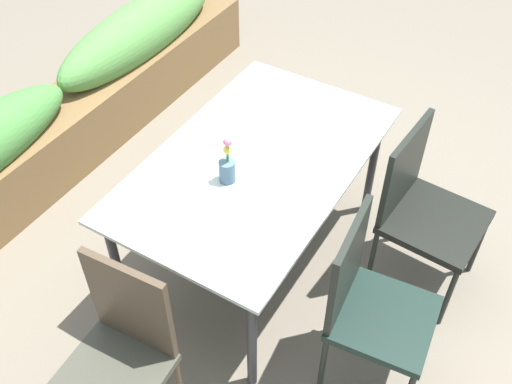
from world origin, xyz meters
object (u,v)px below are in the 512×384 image
(chair_near_left, at_px, (369,301))
(flower_vase, at_px, (227,166))
(chair_end_left, at_px, (121,350))
(chair_near_right, at_px, (423,205))
(planter_box, at_px, (68,111))
(dining_table, at_px, (256,168))

(chair_near_left, xyz_separation_m, flower_vase, (0.16, 0.82, 0.28))
(chair_end_left, height_order, chair_near_right, chair_near_right)
(chair_end_left, bearing_deg, chair_near_right, -122.44)
(flower_vase, xyz_separation_m, planter_box, (0.36, 1.49, -0.49))
(dining_table, xyz_separation_m, chair_end_left, (-1.07, 0.01, -0.17))
(chair_near_right, xyz_separation_m, flower_vase, (-0.54, 0.82, 0.30))
(chair_end_left, xyz_separation_m, planter_box, (1.24, 1.52, -0.17))
(dining_table, xyz_separation_m, planter_box, (0.17, 1.53, -0.34))
(chair_near_right, distance_m, flower_vase, 1.02)
(dining_table, distance_m, chair_near_left, 0.87)
(dining_table, xyz_separation_m, flower_vase, (-0.19, 0.04, 0.14))
(chair_end_left, relative_size, chair_near_right, 1.00)
(chair_near_right, bearing_deg, flower_vase, -52.22)
(chair_near_left, distance_m, chair_near_right, 0.70)
(chair_end_left, bearing_deg, dining_table, -93.89)
(dining_table, xyz_separation_m, chair_near_right, (0.35, -0.78, -0.16))
(chair_near_left, relative_size, planter_box, 0.28)
(chair_near_left, relative_size, chair_near_right, 1.03)
(chair_end_left, distance_m, flower_vase, 0.93)
(chair_end_left, bearing_deg, planter_box, -42.72)
(dining_table, height_order, flower_vase, flower_vase)
(flower_vase, bearing_deg, chair_near_right, -56.47)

